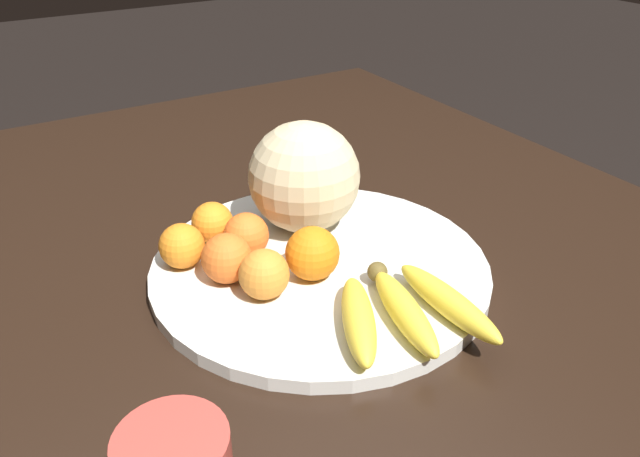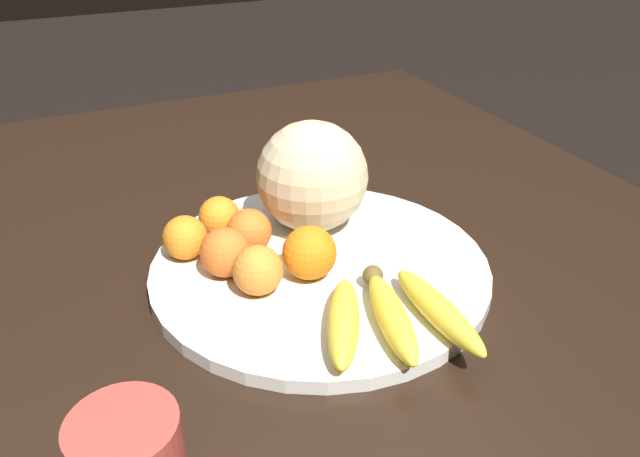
{
  "view_description": "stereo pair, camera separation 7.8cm",
  "coord_description": "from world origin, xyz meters",
  "px_view_note": "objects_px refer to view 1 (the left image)",
  "views": [
    {
      "loc": [
        -0.59,
        0.37,
        1.24
      ],
      "look_at": [
        -0.01,
        0.02,
        0.85
      ],
      "focal_mm": 35.0,
      "sensor_mm": 36.0,
      "label": 1
    },
    {
      "loc": [
        -0.62,
        0.3,
        1.24
      ],
      "look_at": [
        -0.01,
        0.02,
        0.85
      ],
      "focal_mm": 35.0,
      "sensor_mm": 36.0,
      "label": 2
    }
  ],
  "objects_px": {
    "fruit_bowl": "(320,267)",
    "banana_bunch": "(403,310)",
    "melon": "(304,177)",
    "orange_mid_center": "(227,258)",
    "orange_back_right": "(264,274)",
    "orange_front_left": "(312,253)",
    "orange_top_small": "(182,246)",
    "kitchen_table": "(331,317)",
    "orange_front_right": "(246,235)",
    "orange_back_left": "(212,223)"
  },
  "relations": [
    {
      "from": "melon",
      "to": "banana_bunch",
      "type": "distance_m",
      "value": 0.25
    },
    {
      "from": "fruit_bowl",
      "to": "orange_front_right",
      "type": "height_order",
      "value": "orange_front_right"
    },
    {
      "from": "orange_mid_center",
      "to": "orange_top_small",
      "type": "xyz_separation_m",
      "value": [
        0.06,
        0.04,
        -0.0
      ]
    },
    {
      "from": "melon",
      "to": "fruit_bowl",
      "type": "bearing_deg",
      "value": 161.9
    },
    {
      "from": "banana_bunch",
      "to": "orange_front_right",
      "type": "xyz_separation_m",
      "value": [
        0.22,
        0.09,
        0.01
      ]
    },
    {
      "from": "banana_bunch",
      "to": "orange_top_small",
      "type": "height_order",
      "value": "orange_top_small"
    },
    {
      "from": "banana_bunch",
      "to": "orange_back_left",
      "type": "relative_size",
      "value": 3.29
    },
    {
      "from": "orange_front_left",
      "to": "orange_front_right",
      "type": "height_order",
      "value": "orange_front_left"
    },
    {
      "from": "fruit_bowl",
      "to": "orange_back_left",
      "type": "bearing_deg",
      "value": 38.76
    },
    {
      "from": "orange_mid_center",
      "to": "orange_top_small",
      "type": "height_order",
      "value": "orange_mid_center"
    },
    {
      "from": "fruit_bowl",
      "to": "orange_back_right",
      "type": "height_order",
      "value": "orange_back_right"
    },
    {
      "from": "orange_front_right",
      "to": "banana_bunch",
      "type": "bearing_deg",
      "value": -158.28
    },
    {
      "from": "kitchen_table",
      "to": "orange_back_right",
      "type": "height_order",
      "value": "orange_back_right"
    },
    {
      "from": "orange_back_right",
      "to": "orange_front_left",
      "type": "bearing_deg",
      "value": -85.67
    },
    {
      "from": "orange_top_small",
      "to": "orange_front_right",
      "type": "bearing_deg",
      "value": -103.33
    },
    {
      "from": "orange_back_left",
      "to": "kitchen_table",
      "type": "bearing_deg",
      "value": -132.63
    },
    {
      "from": "orange_front_left",
      "to": "orange_front_right",
      "type": "bearing_deg",
      "value": 28.65
    },
    {
      "from": "fruit_bowl",
      "to": "orange_top_small",
      "type": "distance_m",
      "value": 0.18
    },
    {
      "from": "kitchen_table",
      "to": "melon",
      "type": "distance_m",
      "value": 0.2
    },
    {
      "from": "orange_front_right",
      "to": "orange_back_right",
      "type": "xyz_separation_m",
      "value": [
        -0.09,
        0.02,
        0.0
      ]
    },
    {
      "from": "orange_front_left",
      "to": "orange_top_small",
      "type": "height_order",
      "value": "orange_front_left"
    },
    {
      "from": "orange_mid_center",
      "to": "orange_back_right",
      "type": "xyz_separation_m",
      "value": [
        -0.05,
        -0.02,
        -0.0
      ]
    },
    {
      "from": "banana_bunch",
      "to": "orange_back_right",
      "type": "xyz_separation_m",
      "value": [
        0.13,
        0.11,
        0.01
      ]
    },
    {
      "from": "kitchen_table",
      "to": "orange_top_small",
      "type": "distance_m",
      "value": 0.23
    },
    {
      "from": "kitchen_table",
      "to": "orange_mid_center",
      "type": "relative_size",
      "value": 24.42
    },
    {
      "from": "kitchen_table",
      "to": "melon",
      "type": "xyz_separation_m",
      "value": [
        0.08,
        -0.01,
        0.18
      ]
    },
    {
      "from": "melon",
      "to": "orange_front_right",
      "type": "bearing_deg",
      "value": 104.61
    },
    {
      "from": "fruit_bowl",
      "to": "banana_bunch",
      "type": "distance_m",
      "value": 0.16
    },
    {
      "from": "orange_front_left",
      "to": "banana_bunch",
      "type": "bearing_deg",
      "value": -163.36
    },
    {
      "from": "orange_back_right",
      "to": "orange_top_small",
      "type": "distance_m",
      "value": 0.13
    },
    {
      "from": "orange_front_left",
      "to": "orange_front_right",
      "type": "distance_m",
      "value": 0.1
    },
    {
      "from": "melon",
      "to": "orange_back_left",
      "type": "bearing_deg",
      "value": 77.13
    },
    {
      "from": "kitchen_table",
      "to": "melon",
      "type": "height_order",
      "value": "melon"
    },
    {
      "from": "orange_front_right",
      "to": "melon",
      "type": "bearing_deg",
      "value": -75.39
    },
    {
      "from": "orange_mid_center",
      "to": "orange_back_right",
      "type": "relative_size",
      "value": 1.03
    },
    {
      "from": "orange_front_left",
      "to": "orange_back_right",
      "type": "distance_m",
      "value": 0.07
    },
    {
      "from": "orange_front_left",
      "to": "orange_back_right",
      "type": "bearing_deg",
      "value": 94.33
    },
    {
      "from": "kitchen_table",
      "to": "fruit_bowl",
      "type": "xyz_separation_m",
      "value": [
        -0.01,
        0.02,
        0.1
      ]
    },
    {
      "from": "melon",
      "to": "orange_mid_center",
      "type": "xyz_separation_m",
      "value": [
        -0.07,
        0.15,
        -0.05
      ]
    },
    {
      "from": "orange_back_left",
      "to": "orange_back_right",
      "type": "relative_size",
      "value": 0.93
    },
    {
      "from": "fruit_bowl",
      "to": "orange_front_right",
      "type": "xyz_separation_m",
      "value": [
        0.06,
        0.07,
        0.04
      ]
    },
    {
      "from": "orange_top_small",
      "to": "melon",
      "type": "bearing_deg",
      "value": -87.62
    },
    {
      "from": "orange_back_left",
      "to": "orange_top_small",
      "type": "height_order",
      "value": "orange_top_small"
    },
    {
      "from": "orange_mid_center",
      "to": "kitchen_table",
      "type": "bearing_deg",
      "value": -96.03
    },
    {
      "from": "melon",
      "to": "banana_bunch",
      "type": "xyz_separation_m",
      "value": [
        -0.24,
        0.02,
        -0.06
      ]
    },
    {
      "from": "fruit_bowl",
      "to": "banana_bunch",
      "type": "height_order",
      "value": "banana_bunch"
    },
    {
      "from": "orange_front_left",
      "to": "fruit_bowl",
      "type": "bearing_deg",
      "value": -47.02
    },
    {
      "from": "orange_front_left",
      "to": "kitchen_table",
      "type": "bearing_deg",
      "value": -55.9
    },
    {
      "from": "orange_back_right",
      "to": "orange_back_left",
      "type": "bearing_deg",
      "value": 1.18
    },
    {
      "from": "orange_front_right",
      "to": "orange_top_small",
      "type": "xyz_separation_m",
      "value": [
        0.02,
        0.08,
        -0.0
      ]
    }
  ]
}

